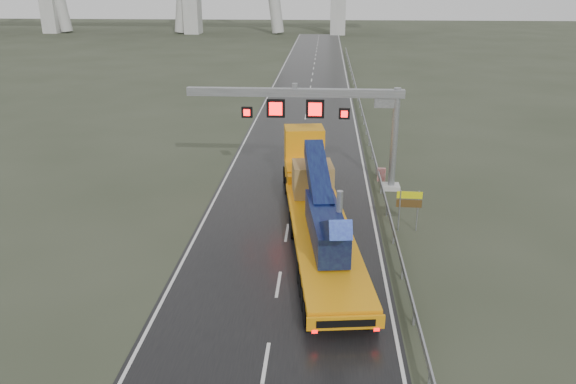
# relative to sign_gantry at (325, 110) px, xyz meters

# --- Properties ---
(ground) EXTENTS (400.00, 400.00, 0.00)m
(ground) POSITION_rel_sign_gantry_xyz_m (-2.10, -17.99, -5.61)
(ground) COLOR #323927
(ground) RESTS_ON ground
(road) EXTENTS (11.00, 200.00, 0.02)m
(road) POSITION_rel_sign_gantry_xyz_m (-2.10, 22.01, -5.60)
(road) COLOR black
(road) RESTS_ON ground
(guardrail) EXTENTS (0.20, 140.00, 1.40)m
(guardrail) POSITION_rel_sign_gantry_xyz_m (4.00, 12.01, -4.91)
(guardrail) COLOR #91939A
(guardrail) RESTS_ON ground
(sign_gantry) EXTENTS (14.90, 1.20, 7.42)m
(sign_gantry) POSITION_rel_sign_gantry_xyz_m (0.00, 0.00, 0.00)
(sign_gantry) COLOR #B7B7B2
(sign_gantry) RESTS_ON ground
(heavy_haul_truck) EXTENTS (5.61, 21.24, 4.94)m
(heavy_haul_truck) POSITION_rel_sign_gantry_xyz_m (-0.53, -6.26, -3.70)
(heavy_haul_truck) COLOR orange
(heavy_haul_truck) RESTS_ON ground
(exit_sign_pair) EXTENTS (1.47, 0.11, 2.53)m
(exit_sign_pair) POSITION_rel_sign_gantry_xyz_m (5.00, -7.17, -3.85)
(exit_sign_pair) COLOR gray
(exit_sign_pair) RESTS_ON ground
(striped_barrier) EXTENTS (0.59, 0.33, 0.99)m
(striped_barrier) POSITION_rel_sign_gantry_xyz_m (4.24, 1.63, -5.12)
(striped_barrier) COLOR red
(striped_barrier) RESTS_ON ground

